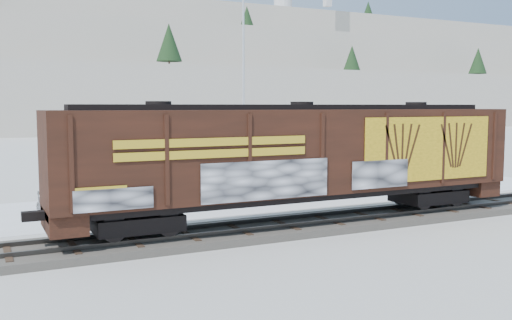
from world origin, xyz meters
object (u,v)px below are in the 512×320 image
car_dark (303,183)px  car_silver (87,197)px  car_white (225,186)px  flagpole (245,103)px  hopper_railcar (302,155)px

car_dark → car_silver: bearing=68.2°
car_silver → car_dark: bearing=-84.7°
car_silver → car_white: bearing=-84.9°
flagpole → car_dark: (-0.16, -7.73, -4.37)m
flagpole → hopper_railcar: bearing=-106.6°
car_white → flagpole: bearing=-42.1°
car_white → car_dark: car_white is taller
hopper_railcar → car_white: (-0.32, 7.01, -2.14)m
flagpole → car_white: size_ratio=2.76×
car_white → car_dark: 4.55m
hopper_railcar → car_dark: hopper_railcar is taller
car_silver → car_white: car_white is taller
car_white → hopper_railcar: bearing=172.0°
flagpole → car_silver: 14.45m
hopper_railcar → car_silver: (-7.13, 7.14, -2.19)m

